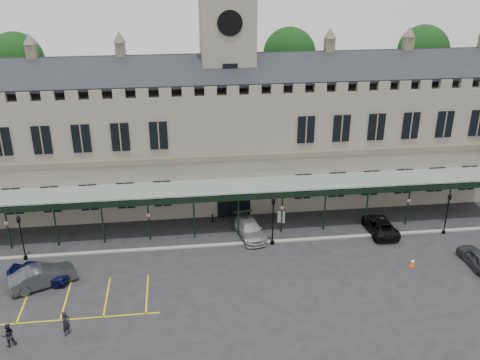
{
  "coord_description": "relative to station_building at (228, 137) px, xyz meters",
  "views": [
    {
      "loc": [
        -5.07,
        -35.33,
        24.31
      ],
      "look_at": [
        0.0,
        6.0,
        6.0
      ],
      "focal_mm": 40.0,
      "sensor_mm": 36.0,
      "label": 1
    }
  ],
  "objects": [
    {
      "name": "person_a",
      "position": [
        -13.2,
        -20.91,
        -5.55
      ],
      "size": [
        0.73,
        0.8,
        1.83
      ],
      "primitive_type": "imported",
      "rotation": [
        0.0,
        0.0,
        1.01
      ],
      "color": "black",
      "rests_on": "ground"
    },
    {
      "name": "lamp_post_right",
      "position": [
        18.81,
        -10.77,
        -4.03
      ],
      "size": [
        0.39,
        0.39,
        4.11
      ],
      "color": "black",
      "rests_on": "ground"
    },
    {
      "name": "person_b",
      "position": [
        -16.78,
        -21.59,
        -5.61
      ],
      "size": [
        1.03,
        0.94,
        1.71
      ],
      "primitive_type": "imported",
      "rotation": [
        0.0,
        0.0,
        3.58
      ],
      "color": "black",
      "rests_on": "ground"
    },
    {
      "name": "car_left_b",
      "position": [
        -16.03,
        -14.76,
        -5.64
      ],
      "size": [
        5.31,
        3.75,
        1.66
      ],
      "primitive_type": "imported",
      "rotation": [
        0.0,
        0.0,
        2.01
      ],
      "color": "#34373B",
      "rests_on": "ground"
    },
    {
      "name": "canopy",
      "position": [
        0.0,
        -8.45,
        -4.06
      ],
      "size": [
        50.0,
        4.1,
        4.3
      ],
      "color": "#8C9E93",
      "rests_on": "ground"
    },
    {
      "name": "parking_markings",
      "position": [
        -14.0,
        -17.41,
        -6.47
      ],
      "size": [
        16.0,
        6.0,
        0.01
      ],
      "primitive_type": null,
      "color": "gold",
      "rests_on": "ground"
    },
    {
      "name": "ground",
      "position": [
        0.0,
        -15.91,
        -6.47
      ],
      "size": [
        140.0,
        140.0,
        0.0
      ],
      "primitive_type": "plane",
      "color": "black"
    },
    {
      "name": "tree_behind_right",
      "position": [
        24.0,
        9.09,
        6.35
      ],
      "size": [
        6.0,
        6.0,
        16.0
      ],
      "color": "#332314",
      "rests_on": "ground"
    },
    {
      "name": "sign_board",
      "position": [
        4.33,
        -6.93,
        -5.87
      ],
      "size": [
        0.7,
        0.28,
        1.23
      ],
      "rotation": [
        0.0,
        0.0,
        -0.32
      ],
      "color": "black",
      "rests_on": "ground"
    },
    {
      "name": "tree_behind_left",
      "position": [
        -22.0,
        9.09,
        6.35
      ],
      "size": [
        6.0,
        6.0,
        16.0
      ],
      "color": "#332314",
      "rests_on": "ground"
    },
    {
      "name": "bollard_right",
      "position": [
        3.67,
        -6.38,
        -6.04
      ],
      "size": [
        0.15,
        0.15,
        0.85
      ],
      "primitive_type": "cylinder",
      "color": "black",
      "rests_on": "ground"
    },
    {
      "name": "car_van",
      "position": [
        13.0,
        -9.81,
        -5.78
      ],
      "size": [
        2.31,
        4.95,
        1.37
      ],
      "primitive_type": "imported",
      "rotation": [
        0.0,
        0.0,
        3.15
      ],
      "color": "black",
      "rests_on": "ground"
    },
    {
      "name": "lamp_post_mid",
      "position": [
        2.78,
        -10.76,
        -3.69
      ],
      "size": [
        0.44,
        0.44,
        4.69
      ],
      "color": "black",
      "rests_on": "ground"
    },
    {
      "name": "lamp_post_left",
      "position": [
        -18.37,
        -10.64,
        -4.01
      ],
      "size": [
        0.39,
        0.39,
        4.15
      ],
      "color": "black",
      "rests_on": "ground"
    },
    {
      "name": "bollard_left",
      "position": [
        -2.17,
        -6.0,
        -6.06
      ],
      "size": [
        0.15,
        0.15,
        0.82
      ],
      "primitive_type": "cylinder",
      "color": "black",
      "rests_on": "ground"
    },
    {
      "name": "kerb",
      "position": [
        0.0,
        -10.41,
        -6.41
      ],
      "size": [
        60.0,
        0.4,
        0.12
      ],
      "primitive_type": "cube",
      "color": "gray",
      "rests_on": "ground"
    },
    {
      "name": "car_right_a",
      "position": [
        19.0,
        -16.19,
        -5.74
      ],
      "size": [
        1.87,
        4.35,
        1.46
      ],
      "primitive_type": "imported",
      "rotation": [
        0.0,
        0.0,
        3.17
      ],
      "color": "#34373B",
      "rests_on": "ground"
    },
    {
      "name": "clock_tower",
      "position": [
        0.0,
        0.09,
        6.64
      ],
      "size": [
        5.6,
        5.6,
        24.8
      ],
      "color": "slate",
      "rests_on": "ground"
    },
    {
      "name": "car_left_a",
      "position": [
        -16.36,
        -14.22,
        -5.64
      ],
      "size": [
        5.13,
        2.91,
        1.65
      ],
      "primitive_type": "imported",
      "rotation": [
        0.0,
        0.0,
        1.36
      ],
      "color": "#0B1034",
      "rests_on": "ground"
    },
    {
      "name": "car_taxi",
      "position": [
        1.0,
        -9.06,
        -5.74
      ],
      "size": [
        2.8,
        5.29,
        1.46
      ],
      "primitive_type": "imported",
      "rotation": [
        0.0,
        0.0,
        0.16
      ],
      "color": "#95979C",
      "rests_on": "ground"
    },
    {
      "name": "tree_behind_mid",
      "position": [
        8.0,
        9.09,
        6.35
      ],
      "size": [
        6.0,
        6.0,
        16.0
      ],
      "color": "#332314",
      "rests_on": "ground"
    },
    {
      "name": "traffic_cone",
      "position": [
        13.67,
        -15.65,
        -6.13
      ],
      "size": [
        0.43,
        0.43,
        0.69
      ],
      "rotation": [
        0.0,
        0.0,
        0.24
      ],
      "color": "#FF4F08",
      "rests_on": "ground"
    },
    {
      "name": "station_building",
      "position": [
        0.0,
        0.0,
        0.0
      ],
      "size": [
        60.0,
        10.36,
        17.3
      ],
      "color": "slate",
      "rests_on": "ground"
    }
  ]
}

